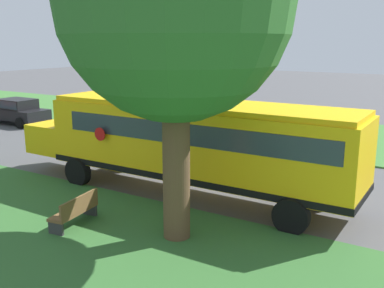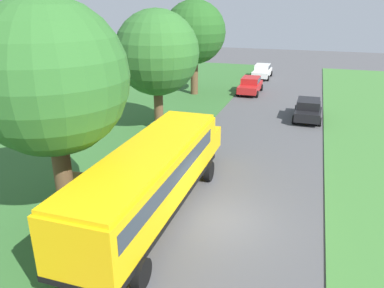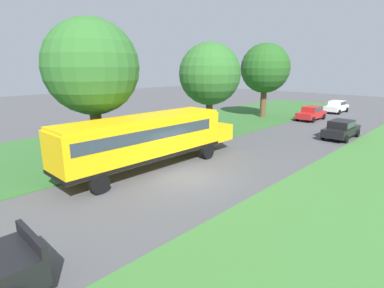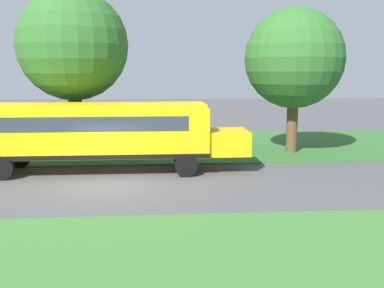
# 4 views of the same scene
# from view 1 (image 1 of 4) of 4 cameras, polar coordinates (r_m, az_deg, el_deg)

# --- Properties ---
(ground_plane) EXTENTS (120.00, 120.00, 0.00)m
(ground_plane) POSITION_cam_1_polar(r_m,az_deg,el_deg) (17.73, 3.08, -3.61)
(ground_plane) COLOR #4C4C4F
(grass_far_side) EXTENTS (10.00, 80.00, 0.07)m
(grass_far_side) POSITION_cam_1_polar(r_m,az_deg,el_deg) (25.76, 12.75, 1.41)
(grass_far_side) COLOR #3D7533
(grass_far_side) RESTS_ON ground
(school_bus) EXTENTS (2.84, 12.42, 3.16)m
(school_bus) POSITION_cam_1_polar(r_m,az_deg,el_deg) (14.66, -0.31, 0.66)
(school_bus) COLOR yellow
(school_bus) RESTS_ON ground
(car_black_nearest) EXTENTS (2.02, 4.40, 1.56)m
(car_black_nearest) POSITION_cam_1_polar(r_m,az_deg,el_deg) (29.97, -21.40, 4.06)
(car_black_nearest) COLOR black
(car_black_nearest) RESTS_ON ground
(oak_tree_beside_bus) EXTENTS (5.59, 5.59, 8.71)m
(oak_tree_beside_bus) POSITION_cam_1_polar(r_m,az_deg,el_deg) (10.92, -1.21, 17.26)
(oak_tree_beside_bus) COLOR brown
(oak_tree_beside_bus) RESTS_ON ground
(park_bench) EXTENTS (1.65, 0.72, 0.92)m
(park_bench) POSITION_cam_1_polar(r_m,az_deg,el_deg) (12.91, -14.59, -8.24)
(park_bench) COLOR brown
(park_bench) RESTS_ON ground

